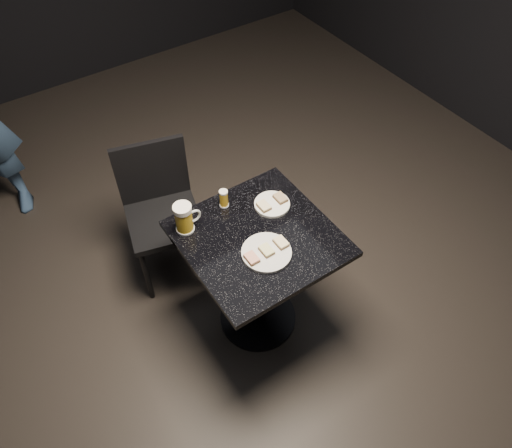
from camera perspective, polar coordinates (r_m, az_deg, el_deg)
The scene contains 10 objects.
floor at distance 2.98m, azimuth 0.22°, elevation -10.67°, with size 6.00×6.00×0.00m, color black.
room_shell at distance 1.68m, azimuth 0.41°, elevation 23.15°, with size 6.00×6.00×6.00m.
plate_large at distance 2.30m, azimuth 1.21°, elevation -3.26°, with size 0.23×0.23×0.01m, color silver.
plate_small at distance 2.50m, azimuth 1.85°, elevation 2.27°, with size 0.18×0.18×0.01m, color white.
table at distance 2.56m, azimuth 0.25°, elevation -4.89°, with size 0.70×0.70×0.75m.
beer_mug at distance 2.36m, azimuth -8.20°, elevation 0.70°, with size 0.13×0.09×0.16m.
beer_tumbler at distance 2.47m, azimuth -3.71°, elevation 2.94°, with size 0.05×0.05×0.10m.
chair at distance 2.89m, azimuth -10.88°, elevation 2.02°, with size 0.49×0.49×0.87m.
canapes_on_plate_large at distance 2.29m, azimuth 1.21°, elevation -3.01°, with size 0.21×0.07×0.02m.
canapes_on_plate_small at distance 2.49m, azimuth 1.85°, elevation 2.53°, with size 0.15×0.07×0.02m.
Camera 1 is at (-0.85, -1.25, 2.57)m, focal length 35.00 mm.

